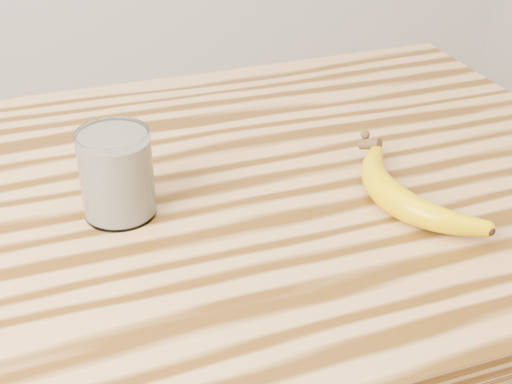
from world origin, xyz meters
name	(u,v)px	position (x,y,z in m)	size (l,w,h in m)	color
table	(202,267)	(0.00, 0.00, 0.77)	(1.20, 0.80, 0.90)	tan
smoothie_glass	(117,174)	(-0.11, -0.02, 0.96)	(0.09, 0.09, 0.11)	white
banana	(392,198)	(0.22, -0.13, 0.92)	(0.12, 0.32, 0.04)	#D8AE00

